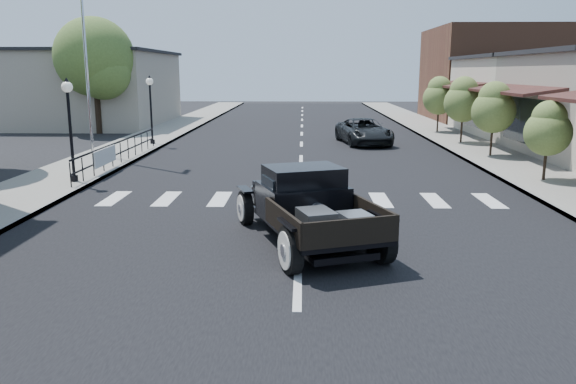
{
  "coord_description": "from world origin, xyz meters",
  "views": [
    {
      "loc": [
        0.08,
        -12.32,
        3.78
      ],
      "look_at": [
        -0.26,
        0.54,
        1.0
      ],
      "focal_mm": 35.0,
      "sensor_mm": 36.0,
      "label": 1
    }
  ],
  "objects": [
    {
      "name": "road_markings",
      "position": [
        0.0,
        10.0,
        0.0
      ],
      "size": [
        12.0,
        60.0,
        0.06
      ],
      "primitive_type": null,
      "color": "silver",
      "rests_on": "ground"
    },
    {
      "name": "flagpole",
      "position": [
        -9.2,
        12.0,
        6.38
      ],
      "size": [
        0.12,
        0.12,
        12.45
      ],
      "primitive_type": "cylinder",
      "color": "silver",
      "rests_on": "sidewalk_left"
    },
    {
      "name": "second_car",
      "position": [
        3.28,
        17.24,
        0.66
      ],
      "size": [
        2.95,
        5.07,
        1.33
      ],
      "primitive_type": "imported",
      "rotation": [
        0.0,
        0.0,
        0.16
      ],
      "color": "black",
      "rests_on": "ground"
    },
    {
      "name": "far_building_right",
      "position": [
        15.5,
        32.0,
        3.5
      ],
      "size": [
        11.0,
        10.0,
        7.0
      ],
      "primitive_type": "cube",
      "color": "brown",
      "rests_on": "ground"
    },
    {
      "name": "big_tree_far",
      "position": [
        -12.5,
        22.0,
        3.49
      ],
      "size": [
        4.75,
        4.75,
        6.98
      ],
      "primitive_type": null,
      "color": "#4B652B",
      "rests_on": "ground"
    },
    {
      "name": "railing",
      "position": [
        -7.3,
        10.0,
        0.65
      ],
      "size": [
        0.08,
        10.0,
        1.0
      ],
      "primitive_type": null,
      "color": "black",
      "rests_on": "sidewalk_left"
    },
    {
      "name": "ground",
      "position": [
        0.0,
        0.0,
        0.0
      ],
      "size": [
        120.0,
        120.0,
        0.0
      ],
      "primitive_type": "plane",
      "color": "black",
      "rests_on": "ground"
    },
    {
      "name": "small_tree_c",
      "position": [
        8.3,
        12.29,
        1.7
      ],
      "size": [
        1.85,
        1.85,
        3.09
      ],
      "primitive_type": null,
      "color": "#596D32",
      "rests_on": "sidewalk_right"
    },
    {
      "name": "small_tree_d",
      "position": [
        8.3,
        17.01,
        1.78
      ],
      "size": [
        1.95,
        1.95,
        3.25
      ],
      "primitive_type": null,
      "color": "#596D32",
      "rests_on": "sidewalk_right"
    },
    {
      "name": "road",
      "position": [
        0.0,
        15.0,
        0.01
      ],
      "size": [
        14.0,
        80.0,
        0.02
      ],
      "primitive_type": "cube",
      "color": "black",
      "rests_on": "ground"
    },
    {
      "name": "storefront_far",
      "position": [
        15.0,
        22.0,
        2.25
      ],
      "size": [
        10.0,
        9.0,
        4.5
      ],
      "primitive_type": "cube",
      "color": "beige",
      "rests_on": "ground"
    },
    {
      "name": "lamp_post_b",
      "position": [
        -7.6,
        6.0,
        1.86
      ],
      "size": [
        0.36,
        0.36,
        3.42
      ],
      "primitive_type": null,
      "color": "black",
      "rests_on": "sidewalk_left"
    },
    {
      "name": "low_building_left",
      "position": [
        -15.0,
        28.0,
        2.5
      ],
      "size": [
        10.0,
        12.0,
        5.0
      ],
      "primitive_type": "cube",
      "color": "#A99E8E",
      "rests_on": "ground"
    },
    {
      "name": "lamp_post_c",
      "position": [
        -7.6,
        16.0,
        1.86
      ],
      "size": [
        0.36,
        0.36,
        3.42
      ],
      "primitive_type": null,
      "color": "black",
      "rests_on": "sidewalk_left"
    },
    {
      "name": "small_tree_b",
      "position": [
        8.3,
        6.72,
        1.44
      ],
      "size": [
        1.55,
        1.55,
        2.58
      ],
      "primitive_type": null,
      "color": "#596D32",
      "rests_on": "sidewalk_right"
    },
    {
      "name": "sidewalk_left",
      "position": [
        -8.5,
        15.0,
        0.07
      ],
      "size": [
        3.0,
        80.0,
        0.15
      ],
      "primitive_type": "cube",
      "color": "gray",
      "rests_on": "ground"
    },
    {
      "name": "hotrod_pickup",
      "position": [
        0.17,
        -0.25,
        0.87
      ],
      "size": [
        3.91,
        5.53,
        1.75
      ],
      "primitive_type": null,
      "rotation": [
        0.0,
        0.0,
        0.34
      ],
      "color": "black",
      "rests_on": "ground"
    },
    {
      "name": "banner",
      "position": [
        -7.22,
        8.0,
        0.45
      ],
      "size": [
        0.04,
        2.2,
        0.6
      ],
      "primitive_type": null,
      "color": "silver",
      "rests_on": "sidewalk_left"
    },
    {
      "name": "small_tree_e",
      "position": [
        8.3,
        22.28,
        1.75
      ],
      "size": [
        1.92,
        1.92,
        3.2
      ],
      "primitive_type": null,
      "color": "#596D32",
      "rests_on": "sidewalk_right"
    },
    {
      "name": "sidewalk_right",
      "position": [
        8.5,
        15.0,
        0.07
      ],
      "size": [
        3.0,
        80.0,
        0.15
      ],
      "primitive_type": "cube",
      "color": "gray",
      "rests_on": "ground"
    }
  ]
}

